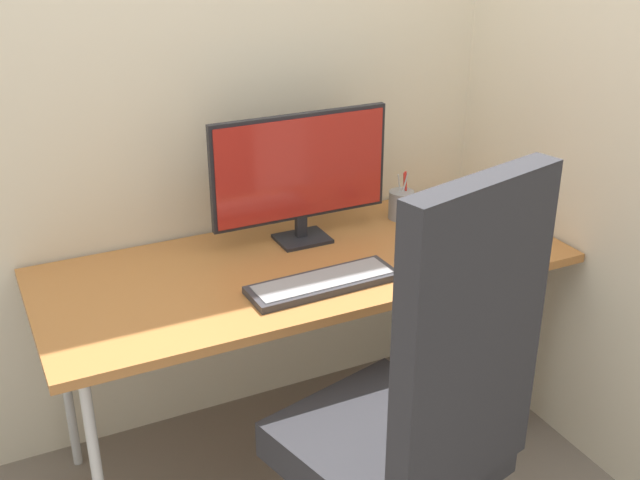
# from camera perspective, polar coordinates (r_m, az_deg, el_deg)

# --- Properties ---
(ground_plane) EXTENTS (8.00, 8.00, 0.00)m
(ground_plane) POSITION_cam_1_polar(r_m,az_deg,el_deg) (2.89, -0.96, -14.62)
(ground_plane) COLOR slate
(wall_back) EXTENTS (3.49, 0.04, 2.80)m
(wall_back) POSITION_cam_1_polar(r_m,az_deg,el_deg) (2.63, -4.82, 15.16)
(wall_back) COLOR beige
(wall_back) RESTS_ON ground_plane
(wall_side_right) EXTENTS (0.04, 2.50, 2.80)m
(wall_side_right) POSITION_cam_1_polar(r_m,az_deg,el_deg) (2.57, 19.92, 13.64)
(wall_side_right) COLOR beige
(wall_side_right) RESTS_ON ground_plane
(desk) EXTENTS (1.68, 0.70, 0.73)m
(desk) POSITION_cam_1_polar(r_m,az_deg,el_deg) (2.51, -1.07, -2.41)
(desk) COLOR #B27038
(desk) RESTS_ON ground_plane
(office_chair) EXTENTS (0.65, 0.65, 1.27)m
(office_chair) POSITION_cam_1_polar(r_m,az_deg,el_deg) (2.04, 7.18, -12.26)
(office_chair) COLOR black
(office_chair) RESTS_ON ground_plane
(monitor) EXTENTS (0.61, 0.14, 0.44)m
(monitor) POSITION_cam_1_polar(r_m,az_deg,el_deg) (2.56, -1.43, 5.06)
(monitor) COLOR black
(monitor) RESTS_ON desk
(keyboard) EXTENTS (0.47, 0.16, 0.03)m
(keyboard) POSITION_cam_1_polar(r_m,az_deg,el_deg) (2.34, 0.22, -3.13)
(keyboard) COLOR #333338
(keyboard) RESTS_ON desk
(mouse) EXTENTS (0.06, 0.10, 0.04)m
(mouse) POSITION_cam_1_polar(r_m,az_deg,el_deg) (2.54, 8.42, -0.80)
(mouse) COLOR black
(mouse) RESTS_ON desk
(pen_holder) EXTENTS (0.09, 0.09, 0.17)m
(pen_holder) POSITION_cam_1_polar(r_m,az_deg,el_deg) (2.82, 5.93, 2.61)
(pen_holder) COLOR gray
(pen_holder) RESTS_ON desk
(notebook) EXTENTS (0.19, 0.19, 0.03)m
(notebook) POSITION_cam_1_polar(r_m,az_deg,el_deg) (2.81, 12.11, 1.21)
(notebook) COLOR black
(notebook) RESTS_ON desk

